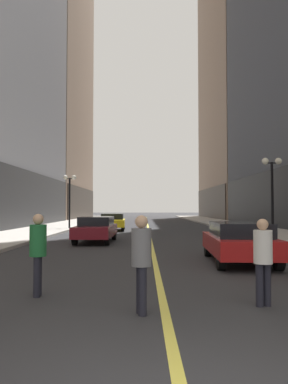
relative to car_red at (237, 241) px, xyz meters
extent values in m
plane|color=#2D2D30|center=(-2.73, 25.49, -0.72)|extent=(200.00, 200.00, 0.00)
cube|color=#ADA8A0|center=(-10.98, 25.49, -0.65)|extent=(4.50, 78.00, 0.15)
cube|color=#ADA8A0|center=(5.52, 25.49, -0.65)|extent=(4.50, 78.00, 0.15)
cube|color=#E5D64C|center=(-2.73, 25.49, -0.72)|extent=(0.16, 70.00, 0.01)
cube|color=#2C2C2E|center=(-13.33, 24.99, 1.78)|extent=(0.50, 22.80, 5.00)
cube|color=#332A23|center=(-13.33, 50.49, 1.78)|extent=(0.50, 24.70, 5.00)
cube|color=black|center=(7.87, 24.99, 1.78)|extent=(0.50, 22.80, 5.00)
cube|color=gray|center=(15.43, 50.49, 22.32)|extent=(15.32, 26.00, 46.08)
cube|color=#332A23|center=(7.87, 50.49, 1.78)|extent=(0.50, 24.70, 5.00)
cube|color=#B21919|center=(0.00, 0.07, -0.13)|extent=(2.07, 4.60, 0.55)
cube|color=black|center=(-0.01, -0.16, 0.35)|extent=(1.75, 2.60, 0.50)
cylinder|color=black|center=(-0.73, 1.68, -0.40)|extent=(0.25, 0.65, 0.64)
cylinder|color=black|center=(0.88, 1.61, -0.40)|extent=(0.25, 0.65, 0.64)
cylinder|color=black|center=(-0.88, -1.48, -0.40)|extent=(0.25, 0.65, 0.64)
cylinder|color=black|center=(0.74, -1.55, -0.40)|extent=(0.25, 0.65, 0.64)
cube|color=maroon|center=(-5.58, 7.43, -0.13)|extent=(1.87, 4.73, 0.55)
cube|color=black|center=(-5.57, 7.66, 0.35)|extent=(1.62, 2.66, 0.50)
cylinder|color=black|center=(-4.83, 5.77, -0.40)|extent=(0.23, 0.64, 0.64)
cylinder|color=black|center=(-6.38, 5.80, -0.40)|extent=(0.23, 0.64, 0.64)
cylinder|color=black|center=(-4.77, 9.06, -0.40)|extent=(0.23, 0.64, 0.64)
cylinder|color=black|center=(-6.32, 9.09, -0.40)|extent=(0.23, 0.64, 0.64)
cube|color=yellow|center=(-5.56, 17.65, -0.13)|extent=(2.05, 4.37, 0.55)
cube|color=black|center=(-5.57, 17.87, 0.35)|extent=(1.76, 2.47, 0.50)
cylinder|color=black|center=(-4.67, 16.17, -0.40)|extent=(0.24, 0.65, 0.64)
cylinder|color=black|center=(-6.34, 16.11, -0.40)|extent=(0.24, 0.65, 0.64)
cylinder|color=black|center=(-4.78, 19.19, -0.40)|extent=(0.24, 0.65, 0.64)
cylinder|color=black|center=(-6.44, 19.13, -0.40)|extent=(0.24, 0.65, 0.64)
cylinder|color=black|center=(-5.24, -4.78, -0.32)|extent=(0.14, 0.14, 0.81)
cylinder|color=black|center=(-5.25, -4.62, -0.32)|extent=(0.14, 0.14, 0.81)
cylinder|color=#1E6633|center=(-5.24, -4.70, 0.41)|extent=(0.36, 0.36, 0.64)
sphere|color=tan|center=(-5.24, -4.70, 0.84)|extent=(0.22, 0.22, 0.22)
cylinder|color=black|center=(-0.98, -5.49, -0.33)|extent=(0.14, 0.14, 0.77)
cylinder|color=black|center=(-0.83, -5.44, -0.33)|extent=(0.14, 0.14, 0.77)
cylinder|color=silver|center=(-0.91, -5.46, 0.36)|extent=(0.43, 0.43, 0.61)
sphere|color=tan|center=(-0.91, -5.46, 0.77)|extent=(0.21, 0.21, 0.21)
cylinder|color=black|center=(-3.15, -5.92, -0.32)|extent=(0.14, 0.14, 0.81)
cylinder|color=black|center=(-3.11, -6.08, -0.32)|extent=(0.14, 0.14, 0.81)
cylinder|color=slate|center=(-3.13, -6.00, 0.41)|extent=(0.42, 0.42, 0.64)
sphere|color=tan|center=(-3.13, -6.00, 0.84)|extent=(0.22, 0.22, 0.22)
cylinder|color=black|center=(-9.13, 18.59, 1.38)|extent=(0.14, 0.14, 4.20)
cylinder|color=black|center=(-9.13, 18.59, 3.43)|extent=(0.80, 0.06, 0.06)
sphere|color=white|center=(-9.48, 18.59, 3.53)|extent=(0.36, 0.36, 0.36)
sphere|color=white|center=(-8.78, 18.59, 3.53)|extent=(0.36, 0.36, 0.36)
cylinder|color=black|center=(3.67, 7.69, 1.38)|extent=(0.14, 0.14, 4.20)
cylinder|color=black|center=(3.67, 7.69, 3.43)|extent=(0.80, 0.06, 0.06)
sphere|color=white|center=(3.32, 7.69, 3.53)|extent=(0.36, 0.36, 0.36)
sphere|color=white|center=(4.02, 7.69, 3.53)|extent=(0.36, 0.36, 0.36)
camera|label=1|loc=(-3.09, -12.53, 1.08)|focal=35.97mm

